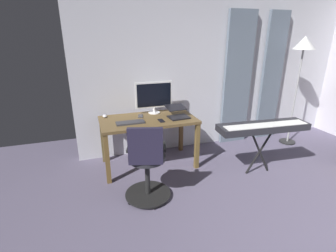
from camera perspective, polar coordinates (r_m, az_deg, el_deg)
back_room_partition at (r=4.52m, az=11.48°, el=12.43°), size 4.85×0.10×2.65m
curtain_left_panel at (r=5.04m, az=22.28°, el=9.95°), size 0.40×0.06×2.27m
curtain_right_panel at (r=4.61m, az=15.38°, el=9.90°), size 0.51×0.06×2.27m
desk at (r=3.69m, az=-4.48°, el=0.26°), size 1.37×0.72×0.74m
office_chair at (r=2.96m, az=-4.79°, el=-8.89°), size 0.56×0.56×0.99m
computer_monitor at (r=3.85m, az=-3.20°, el=6.80°), size 0.57×0.18×0.48m
computer_keyboard at (r=3.49m, az=-8.50°, el=0.77°), size 0.38×0.14×0.02m
laptop at (r=3.71m, az=2.16°, el=2.84°), size 0.31×0.36×0.16m
computer_mouse at (r=3.82m, az=-14.11°, el=2.19°), size 0.06×0.10×0.04m
cell_phone_by_monitor at (r=3.55m, az=-1.53°, el=1.21°), size 0.07×0.15×0.01m
cell_phone_face_up at (r=3.78m, az=-6.21°, el=2.26°), size 0.10×0.16×0.01m
piano_keyboard at (r=3.68m, az=20.65°, el=-0.37°), size 1.29×0.43×0.76m
floor_lamp at (r=4.85m, az=28.14°, el=14.34°), size 0.35×0.35×1.87m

